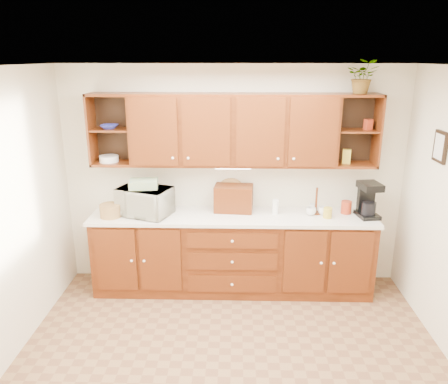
# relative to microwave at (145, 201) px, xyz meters

# --- Properties ---
(floor) EXTENTS (4.00, 4.00, 0.00)m
(floor) POSITION_rel_microwave_xyz_m (1.00, -1.42, -1.10)
(floor) COLOR brown
(floor) RESTS_ON ground
(ceiling) EXTENTS (4.00, 4.00, 0.00)m
(ceiling) POSITION_rel_microwave_xyz_m (1.00, -1.42, 1.50)
(ceiling) COLOR white
(ceiling) RESTS_ON back_wall
(back_wall) EXTENTS (4.00, 0.00, 4.00)m
(back_wall) POSITION_rel_microwave_xyz_m (1.00, 0.33, 0.20)
(back_wall) COLOR #EEE5C8
(back_wall) RESTS_ON floor
(base_cabinets) EXTENTS (3.20, 0.60, 0.90)m
(base_cabinets) POSITION_rel_microwave_xyz_m (1.00, 0.03, -0.65)
(base_cabinets) COLOR #3C1806
(base_cabinets) RESTS_ON floor
(countertop) EXTENTS (3.24, 0.64, 0.04)m
(countertop) POSITION_rel_microwave_xyz_m (1.00, 0.02, -0.18)
(countertop) COLOR silver
(countertop) RESTS_ON base_cabinets
(upper_cabinets) EXTENTS (3.20, 0.33, 0.80)m
(upper_cabinets) POSITION_rel_microwave_xyz_m (1.01, 0.17, 0.79)
(upper_cabinets) COLOR #3C1806
(upper_cabinets) RESTS_ON back_wall
(undercabinet_light) EXTENTS (0.40, 0.05, 0.02)m
(undercabinet_light) POSITION_rel_microwave_xyz_m (1.00, 0.11, 0.37)
(undercabinet_light) COLOR white
(undercabinet_light) RESTS_ON upper_cabinets
(framed_picture) EXTENTS (0.03, 0.24, 0.30)m
(framed_picture) POSITION_rel_microwave_xyz_m (2.98, -0.52, 0.75)
(framed_picture) COLOR black
(framed_picture) RESTS_ON right_wall
(wicker_basket) EXTENTS (0.29, 0.29, 0.15)m
(wicker_basket) POSITION_rel_microwave_xyz_m (-0.37, -0.09, -0.08)
(wicker_basket) COLOR #A27A43
(wicker_basket) RESTS_ON countertop
(microwave) EXTENTS (0.67, 0.56, 0.32)m
(microwave) POSITION_rel_microwave_xyz_m (0.00, 0.00, 0.00)
(microwave) COLOR beige
(microwave) RESTS_ON countertop
(towel_stack) EXTENTS (0.34, 0.26, 0.09)m
(towel_stack) POSITION_rel_microwave_xyz_m (0.00, 0.00, 0.21)
(towel_stack) COLOR #CCC960
(towel_stack) RESTS_ON microwave
(wine_bottle) EXTENTS (0.09, 0.09, 0.31)m
(wine_bottle) POSITION_rel_microwave_xyz_m (-0.05, 0.12, -0.00)
(wine_bottle) COLOR black
(wine_bottle) RESTS_ON countertop
(woven_tray) EXTENTS (0.37, 0.11, 0.36)m
(woven_tray) POSITION_rel_microwave_xyz_m (0.98, 0.27, -0.15)
(woven_tray) COLOR #A27A43
(woven_tray) RESTS_ON countertop
(bread_box) EXTENTS (0.46, 0.31, 0.31)m
(bread_box) POSITION_rel_microwave_xyz_m (1.01, 0.16, -0.01)
(bread_box) COLOR #3C1806
(bread_box) RESTS_ON countertop
(mug_tree) EXTENTS (0.29, 0.28, 0.31)m
(mug_tree) POSITION_rel_microwave_xyz_m (1.96, 0.09, -0.11)
(mug_tree) COLOR #3C1806
(mug_tree) RESTS_ON countertop
(canister_red) EXTENTS (0.15, 0.15, 0.15)m
(canister_red) POSITION_rel_microwave_xyz_m (2.31, 0.10, -0.09)
(canister_red) COLOR #AA3218
(canister_red) RESTS_ON countertop
(canister_white) EXTENTS (0.08, 0.08, 0.17)m
(canister_white) POSITION_rel_microwave_xyz_m (1.49, 0.06, -0.07)
(canister_white) COLOR white
(canister_white) RESTS_ON countertop
(canister_yellow) EXTENTS (0.11, 0.11, 0.12)m
(canister_yellow) POSITION_rel_microwave_xyz_m (2.07, -0.05, -0.10)
(canister_yellow) COLOR gold
(canister_yellow) RESTS_ON countertop
(coffee_maker) EXTENTS (0.26, 0.31, 0.40)m
(coffee_maker) POSITION_rel_microwave_xyz_m (2.52, 0.02, 0.03)
(coffee_maker) COLOR black
(coffee_maker) RESTS_ON countertop
(bowl_stack) EXTENTS (0.20, 0.20, 0.05)m
(bowl_stack) POSITION_rel_microwave_xyz_m (-0.38, 0.14, 0.82)
(bowl_stack) COLOR #292E97
(bowl_stack) RESTS_ON upper_cabinets
(plate_stack) EXTENTS (0.24, 0.24, 0.07)m
(plate_stack) POSITION_rel_microwave_xyz_m (-0.42, 0.16, 0.46)
(plate_stack) COLOR white
(plate_stack) RESTS_ON upper_cabinets
(pantry_box_yellow) EXTENTS (0.10, 0.09, 0.16)m
(pantry_box_yellow) POSITION_rel_microwave_xyz_m (2.28, 0.15, 0.50)
(pantry_box_yellow) COLOR gold
(pantry_box_yellow) RESTS_ON upper_cabinets
(pantry_box_red) EXTENTS (0.10, 0.09, 0.12)m
(pantry_box_red) POSITION_rel_microwave_xyz_m (2.48, 0.16, 0.86)
(pantry_box_red) COLOR #AA3218
(pantry_box_red) RESTS_ON upper_cabinets
(potted_plant) EXTENTS (0.40, 0.37, 0.36)m
(potted_plant) POSITION_rel_microwave_xyz_m (2.37, 0.13, 1.37)
(potted_plant) COLOR #999999
(potted_plant) RESTS_ON upper_cabinets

